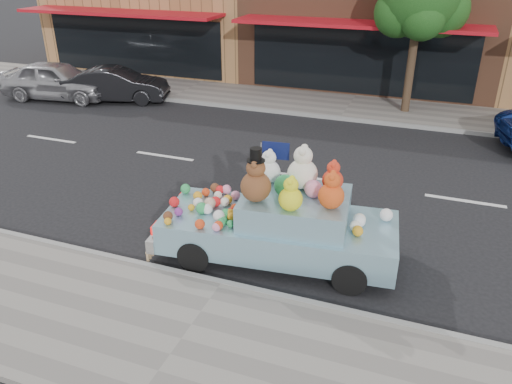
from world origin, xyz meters
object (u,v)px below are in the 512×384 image
at_px(car_dark, 116,85).
at_px(street_tree, 420,4).
at_px(car_silver, 57,80).
at_px(art_car, 280,221).

bearing_deg(car_dark, street_tree, -95.56).
relative_size(street_tree, car_silver, 1.22).
bearing_deg(car_dark, car_silver, 85.44).
distance_m(car_dark, art_car, 12.22).
bearing_deg(car_silver, art_car, -131.25).
bearing_deg(art_car, car_silver, 140.25).
bearing_deg(art_car, street_tree, 76.01).
bearing_deg(car_silver, street_tree, -85.78).
bearing_deg(art_car, car_dark, 132.23).
bearing_deg(car_silver, car_dark, -84.96).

